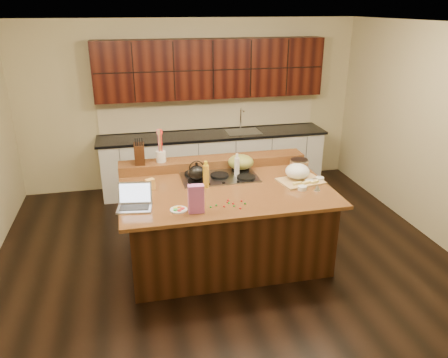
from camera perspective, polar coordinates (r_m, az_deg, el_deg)
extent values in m
cube|color=black|center=(5.47, 0.12, -10.02)|extent=(5.50, 5.00, 0.01)
cube|color=silver|center=(4.65, 0.14, 19.66)|extent=(5.50, 5.00, 0.01)
cube|color=tan|center=(7.27, -4.30, 9.61)|extent=(5.50, 0.01, 2.70)
cube|color=tan|center=(2.74, 12.08, -12.68)|extent=(5.50, 0.01, 2.70)
cube|color=tan|center=(6.10, 26.38, 4.99)|extent=(0.01, 5.00, 2.70)
cube|color=black|center=(5.25, 0.12, -5.88)|extent=(2.22, 1.42, 0.88)
cube|color=black|center=(5.05, 0.12, -1.26)|extent=(2.40, 1.60, 0.04)
cube|color=black|center=(5.66, -1.44, 2.20)|extent=(2.40, 0.30, 0.12)
cube|color=gray|center=(5.31, -0.59, 0.23)|extent=(0.92, 0.52, 0.02)
cylinder|color=black|center=(5.37, -4.01, 0.69)|extent=(0.22, 0.22, 0.03)
cylinder|color=black|center=(5.49, 2.19, 1.18)|extent=(0.22, 0.22, 0.03)
cylinder|color=black|center=(5.13, -3.56, -0.33)|extent=(0.22, 0.22, 0.03)
cylinder|color=black|center=(5.25, 2.91, 0.21)|extent=(0.22, 0.22, 0.03)
cylinder|color=black|center=(5.30, -0.59, 0.45)|extent=(0.22, 0.22, 0.03)
cube|color=silver|center=(7.25, -1.36, 2.23)|extent=(3.60, 0.62, 0.90)
cube|color=black|center=(7.11, -1.39, 5.80)|extent=(3.70, 0.66, 0.04)
cube|color=gray|center=(7.21, 2.53, 6.15)|extent=(0.55, 0.42, 0.01)
cylinder|color=gray|center=(7.33, 2.19, 7.92)|extent=(0.02, 0.02, 0.36)
cube|color=black|center=(7.04, -1.71, 14.22)|extent=(3.60, 0.34, 0.90)
cube|color=tan|center=(7.33, -1.89, 8.56)|extent=(3.60, 0.03, 0.50)
ellipsoid|color=black|center=(5.10, -3.59, 0.79)|extent=(0.24, 0.24, 0.18)
ellipsoid|color=olive|center=(5.45, 2.20, 2.23)|extent=(0.36, 0.36, 0.18)
cube|color=#B7B7BC|center=(4.60, -11.61, -3.76)|extent=(0.38, 0.29, 0.02)
cube|color=black|center=(4.60, -11.62, -3.65)|extent=(0.31, 0.18, 0.00)
cube|color=#B7B7BC|center=(4.66, -11.55, -1.76)|extent=(0.36, 0.12, 0.23)
cube|color=silver|center=(4.65, -11.56, -1.79)|extent=(0.32, 0.10, 0.19)
cylinder|color=gold|center=(4.99, -2.36, 0.33)|extent=(0.09, 0.09, 0.27)
cylinder|color=silver|center=(5.29, 1.70, 1.52)|extent=(0.08, 0.08, 0.25)
cube|color=tan|center=(5.26, 9.97, -0.28)|extent=(0.56, 0.45, 0.02)
ellipsoid|color=white|center=(5.28, 9.57, 1.01)|extent=(0.29, 0.29, 0.18)
cube|color=#EDD872|center=(5.11, 9.54, -0.58)|extent=(0.11, 0.03, 0.03)
cube|color=#EDD872|center=(5.15, 10.67, -0.48)|extent=(0.11, 0.03, 0.03)
cube|color=#EDD872|center=(5.20, 11.77, -0.38)|extent=(0.11, 0.03, 0.03)
cylinder|color=gray|center=(5.28, 11.15, -0.09)|extent=(0.19, 0.08, 0.01)
cylinder|color=white|center=(5.04, 10.18, -1.16)|extent=(0.13, 0.13, 0.04)
cylinder|color=white|center=(5.23, 11.04, -0.36)|extent=(0.11, 0.11, 0.04)
cylinder|color=white|center=(5.34, 12.40, 0.00)|extent=(0.12, 0.12, 0.04)
cylinder|color=#996B3F|center=(5.72, 9.77, 1.93)|extent=(0.28, 0.28, 0.09)
cone|color=silver|center=(5.06, 12.07, -1.07)|extent=(0.10, 0.10, 0.07)
cube|color=#BE59A3|center=(4.39, -3.66, -2.60)|extent=(0.16, 0.09, 0.29)
cylinder|color=white|center=(4.51, -5.94, -4.01)|extent=(0.19, 0.19, 0.01)
cube|color=#E0A74F|center=(5.01, -9.61, -0.72)|extent=(0.11, 0.10, 0.13)
cylinder|color=white|center=(5.53, -8.22, 2.94)|extent=(0.14, 0.14, 0.14)
cube|color=black|center=(5.51, -10.99, 3.25)|extent=(0.13, 0.21, 0.25)
ellipsoid|color=red|center=(4.61, 1.20, -3.22)|extent=(0.02, 0.02, 0.02)
ellipsoid|color=#198C26|center=(4.56, 1.32, -3.54)|extent=(0.02, 0.02, 0.02)
ellipsoid|color=red|center=(4.51, 2.13, -3.83)|extent=(0.02, 0.02, 0.02)
ellipsoid|color=#198C26|center=(4.61, 2.76, -3.21)|extent=(0.02, 0.02, 0.02)
ellipsoid|color=red|center=(4.67, 2.31, -2.86)|extent=(0.02, 0.02, 0.02)
ellipsoid|color=#198C26|center=(4.57, -1.01, -3.44)|extent=(0.02, 0.02, 0.02)
ellipsoid|color=red|center=(4.69, 0.55, -2.78)|extent=(0.02, 0.02, 0.02)
ellipsoid|color=#198C26|center=(4.62, 0.64, -3.15)|extent=(0.02, 0.02, 0.02)
ellipsoid|color=red|center=(4.55, 0.02, -3.59)|extent=(0.02, 0.02, 0.02)
ellipsoid|color=#198C26|center=(4.53, -1.74, -3.68)|extent=(0.02, 0.02, 0.02)
ellipsoid|color=red|center=(4.64, 0.44, -3.03)|extent=(0.02, 0.02, 0.02)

